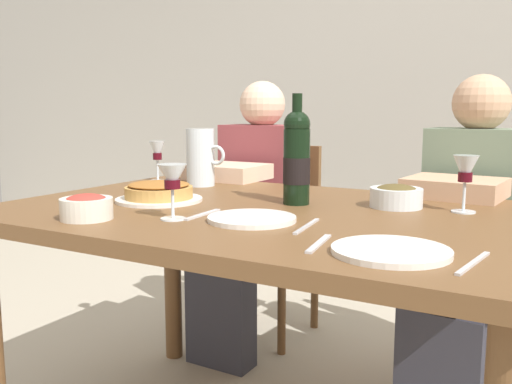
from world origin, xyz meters
TOP-DOWN VIEW (x-y plane):
  - back_wall at (0.00, 2.09)m, footprint 8.00×0.10m
  - dining_table at (0.00, 0.00)m, footprint 1.50×1.00m
  - wine_bottle at (0.04, 0.11)m, footprint 0.08×0.08m
  - water_pitcher at (-0.44, 0.30)m, footprint 0.16×0.10m
  - baked_tart at (-0.35, -0.05)m, footprint 0.26×0.26m
  - salad_bowl at (-0.33, -0.36)m, footprint 0.13×0.13m
  - olive_bowl at (0.31, 0.20)m, footprint 0.15×0.15m
  - wine_glass_left_diner at (0.49, 0.21)m, footprint 0.07×0.07m
  - wine_glass_right_diner at (-0.66, 0.33)m, footprint 0.06×0.06m
  - wine_glass_centre at (-0.13, -0.25)m, footprint 0.07×0.07m
  - dinner_plate_left_setting at (0.05, -0.17)m, footprint 0.22×0.22m
  - dinner_plate_right_setting at (0.44, -0.32)m, footprint 0.23×0.23m
  - fork_left_setting at (-0.10, -0.17)m, footprint 0.02×0.16m
  - knife_left_setting at (0.20, -0.17)m, footprint 0.03×0.18m
  - knife_right_setting at (0.59, -0.32)m, footprint 0.03×0.18m
  - spoon_right_setting at (0.29, -0.32)m, footprint 0.04×0.16m
  - chair_left at (-0.45, 0.92)m, footprint 0.41×0.41m
  - diner_left at (-0.45, 0.68)m, footprint 0.34×0.50m
  - chair_right at (0.46, 0.88)m, footprint 0.44×0.44m
  - diner_right at (0.44, 0.64)m, footprint 0.37×0.53m

SIDE VIEW (x-z plane):
  - chair_left at x=-0.45m, z-range 0.06..0.93m
  - chair_right at x=0.46m, z-range 0.06..0.93m
  - diner_left at x=-0.45m, z-range 0.04..1.20m
  - diner_right at x=0.44m, z-range 0.04..1.20m
  - dining_table at x=0.00m, z-range 0.29..1.05m
  - fork_left_setting at x=-0.10m, z-range 0.76..0.76m
  - knife_left_setting at x=0.20m, z-range 0.76..0.76m
  - knife_right_setting at x=0.59m, z-range 0.76..0.76m
  - spoon_right_setting at x=0.29m, z-range 0.76..0.76m
  - dinner_plate_left_setting at x=0.05m, z-range 0.76..0.77m
  - dinner_plate_right_setting at x=0.44m, z-range 0.76..0.77m
  - baked_tart at x=-0.35m, z-range 0.76..0.82m
  - salad_bowl at x=-0.33m, z-range 0.76..0.83m
  - olive_bowl at x=0.31m, z-range 0.76..0.83m
  - water_pitcher at x=-0.44m, z-range 0.75..0.96m
  - wine_glass_centre at x=-0.13m, z-range 0.79..0.93m
  - wine_glass_right_diner at x=-0.66m, z-range 0.79..0.95m
  - wine_glass_left_diner at x=0.49m, z-range 0.79..0.95m
  - wine_bottle at x=0.04m, z-range 0.74..1.06m
  - back_wall at x=0.00m, z-range 0.00..2.80m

